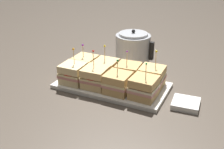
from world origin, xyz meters
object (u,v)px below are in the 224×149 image
(napkin_stack, at_px, (186,104))
(kettle_steel, at_px, (133,49))
(sandwich_back_far_right, at_px, (152,77))
(sandwich_front_center_right, at_px, (118,83))
(sandwich_front_center_left, at_px, (95,77))
(serving_platter, at_px, (112,86))
(sandwich_back_far_left, at_px, (85,65))
(sandwich_back_center_right, at_px, (128,73))
(sandwich_front_far_right, at_px, (144,88))
(sandwich_back_center_left, at_px, (106,69))
(sandwich_front_far_left, at_px, (73,73))

(napkin_stack, bearing_deg, kettle_steel, 137.39)
(sandwich_back_far_right, distance_m, kettle_steel, 0.32)
(sandwich_front_center_right, bearing_deg, sandwich_front_center_left, 178.20)
(serving_platter, height_order, sandwich_front_center_right, sandwich_front_center_right)
(sandwich_back_far_left, distance_m, sandwich_back_far_right, 0.35)
(napkin_stack, bearing_deg, sandwich_back_center_right, 164.57)
(sandwich_front_far_right, bearing_deg, napkin_stack, 10.79)
(sandwich_front_center_left, height_order, sandwich_back_center_left, sandwich_front_center_left)
(sandwich_back_center_left, relative_size, sandwich_back_center_right, 1.06)
(sandwich_front_center_right, height_order, napkin_stack, sandwich_front_center_right)
(sandwich_front_center_right, xyz_separation_m, sandwich_back_far_right, (0.12, 0.12, 0.00))
(sandwich_back_center_right, bearing_deg, sandwich_back_far_right, 1.31)
(sandwich_back_center_left, bearing_deg, kettle_steel, 81.38)
(sandwich_front_far_right, bearing_deg, sandwich_front_center_right, -178.47)
(sandwich_back_center_left, bearing_deg, sandwich_back_center_right, 0.14)
(sandwich_back_far_right, bearing_deg, sandwich_front_center_left, -153.35)
(serving_platter, height_order, sandwich_back_far_right, sandwich_back_far_right)
(sandwich_back_center_left, distance_m, kettle_steel, 0.26)
(sandwich_front_far_left, relative_size, sandwich_back_far_left, 1.10)
(sandwich_back_center_left, relative_size, kettle_steel, 0.77)
(sandwich_front_center_left, height_order, sandwich_front_center_right, sandwich_front_center_left)
(sandwich_front_center_left, bearing_deg, sandwich_front_far_right, -0.10)
(sandwich_back_far_left, xyz_separation_m, sandwich_back_center_left, (0.12, -0.00, -0.00))
(sandwich_front_far_left, xyz_separation_m, kettle_steel, (0.15, 0.38, 0.02))
(sandwich_front_far_left, bearing_deg, sandwich_back_center_right, 27.05)
(sandwich_front_far_right, distance_m, napkin_stack, 0.19)
(sandwich_back_center_right, bearing_deg, sandwich_front_center_right, -91.00)
(serving_platter, xyz_separation_m, sandwich_back_center_left, (-0.06, 0.06, 0.05))
(sandwich_back_center_left, height_order, sandwich_back_far_right, sandwich_back_far_right)
(sandwich_front_center_right, height_order, sandwich_front_far_right, sandwich_front_far_right)
(sandwich_front_center_left, xyz_separation_m, sandwich_front_far_right, (0.23, -0.00, -0.00))
(sandwich_front_far_left, relative_size, sandwich_back_far_right, 0.99)
(sandwich_front_center_right, bearing_deg, sandwich_back_center_right, 89.00)
(sandwich_back_far_left, relative_size, sandwich_back_far_right, 0.90)
(sandwich_back_far_left, xyz_separation_m, sandwich_back_far_right, (0.35, 0.00, 0.00))
(serving_platter, relative_size, sandwich_back_far_left, 3.31)
(sandwich_front_far_left, bearing_deg, serving_platter, 19.42)
(sandwich_back_center_left, bearing_deg, sandwich_front_center_right, -45.33)
(sandwich_back_center_right, relative_size, kettle_steel, 0.73)
(sandwich_back_center_right, bearing_deg, sandwich_front_far_left, -152.95)
(sandwich_front_center_right, height_order, sandwich_back_center_right, same)
(sandwich_front_center_right, height_order, sandwich_back_far_right, sandwich_back_far_right)
(sandwich_front_center_right, bearing_deg, sandwich_back_far_right, 45.60)
(serving_platter, relative_size, napkin_stack, 4.41)
(sandwich_front_far_left, relative_size, sandwich_front_far_right, 1.04)
(kettle_steel, relative_size, napkin_stack, 1.83)
(kettle_steel, bearing_deg, serving_platter, -86.46)
(serving_platter, height_order, sandwich_back_center_right, sandwich_back_center_right)
(sandwich_front_center_left, height_order, sandwich_front_far_right, sandwich_front_center_left)
(sandwich_front_center_right, bearing_deg, sandwich_front_far_right, 1.53)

